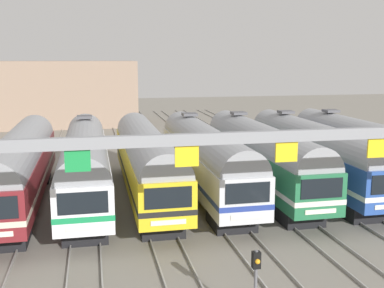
% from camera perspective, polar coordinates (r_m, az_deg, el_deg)
% --- Properties ---
extents(ground_plane, '(160.00, 160.00, 0.00)m').
position_cam_1_polar(ground_plane, '(32.54, 1.52, -6.13)').
color(ground_plane, gray).
extents(track_bed, '(25.15, 70.00, 0.15)m').
position_cam_1_polar(track_bed, '(48.76, -3.14, -0.50)').
color(track_bed, gray).
rests_on(track_bed, ground).
extents(commuter_train_maroon, '(2.88, 18.06, 4.77)m').
position_cam_1_polar(commuter_train_maroon, '(31.35, -19.98, -2.32)').
color(commuter_train_maroon, maroon).
rests_on(commuter_train_maroon, ground).
extents(commuter_train_white, '(2.88, 18.06, 5.05)m').
position_cam_1_polar(commuter_train_white, '(31.03, -12.76, -2.07)').
color(commuter_train_white, white).
rests_on(commuter_train_white, ground).
extents(commuter_train_yellow, '(2.88, 18.06, 4.77)m').
position_cam_1_polar(commuter_train_yellow, '(31.21, -5.51, -1.80)').
color(commuter_train_yellow, gold).
rests_on(commuter_train_yellow, ground).
extents(commuter_train_silver, '(2.88, 18.06, 5.05)m').
position_cam_1_polar(commuter_train_silver, '(31.88, 1.55, -1.49)').
color(commuter_train_silver, silver).
rests_on(commuter_train_silver, ground).
extents(commuter_train_green, '(2.88, 18.06, 5.05)m').
position_cam_1_polar(commuter_train_green, '(33.01, 8.21, -1.18)').
color(commuter_train_green, '#236B42').
rests_on(commuter_train_green, ground).
extents(commuter_train_blue, '(2.88, 18.06, 5.05)m').
position_cam_1_polar(commuter_train_blue, '(34.55, 14.36, -0.89)').
color(commuter_train_blue, '#284C9E').
rests_on(commuter_train_blue, ground).
extents(commuter_train_stainless, '(2.88, 18.06, 5.05)m').
position_cam_1_polar(commuter_train_stainless, '(36.46, 19.93, -0.61)').
color(commuter_train_stainless, '#B2B5BA').
rests_on(commuter_train_stainless, ground).
extents(catenary_gantry, '(28.89, 0.44, 6.97)m').
position_cam_1_polar(catenary_gantry, '(18.75, 11.27, -1.55)').
color(catenary_gantry, gray).
rests_on(catenary_gantry, ground).
extents(yard_signal_mast, '(0.28, 0.35, 2.70)m').
position_cam_1_polar(yard_signal_mast, '(17.11, 7.71, -15.07)').
color(yard_signal_mast, '#59595E').
rests_on(yard_signal_mast, ground).
extents(maintenance_building, '(21.46, 10.00, 8.81)m').
position_cam_1_polar(maintenance_building, '(68.12, -15.97, 5.87)').
color(maintenance_building, gray).
rests_on(maintenance_building, ground).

